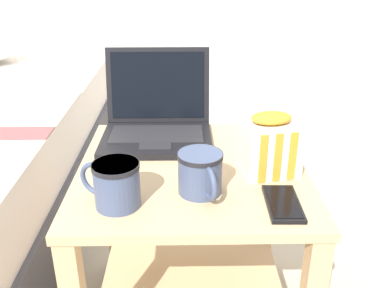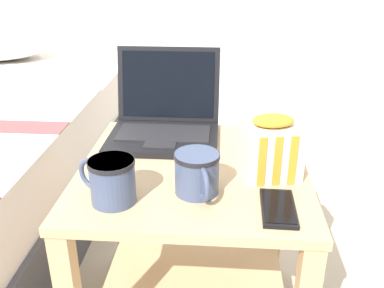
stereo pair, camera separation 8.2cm
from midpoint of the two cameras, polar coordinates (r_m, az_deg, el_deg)
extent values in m
cube|color=tan|center=(1.06, 2.41, -3.60)|extent=(0.55, 0.56, 0.02)
cube|color=tan|center=(1.43, -7.53, -7.86)|extent=(0.04, 0.04, 0.51)
cube|color=tan|center=(1.42, 12.82, -8.54)|extent=(0.04, 0.04, 0.51)
cube|color=black|center=(1.18, -1.88, 0.70)|extent=(0.30, 0.22, 0.02)
cube|color=#232326|center=(1.19, -1.80, 1.48)|extent=(0.26, 0.12, 0.00)
cube|color=#232326|center=(1.12, -2.21, -0.08)|extent=(0.08, 0.05, 0.00)
cube|color=black|center=(1.27, -1.30, 7.92)|extent=(0.30, 0.06, 0.21)
cube|color=black|center=(1.26, -1.33, 7.91)|extent=(0.27, 0.04, 0.19)
cube|color=blue|center=(1.28, -2.91, 7.62)|extent=(0.04, 0.01, 0.03)
cube|color=black|center=(1.27, 0.61, 9.84)|extent=(0.03, 0.01, 0.04)
cube|color=yellow|center=(1.27, 0.60, 7.46)|extent=(0.04, 0.01, 0.02)
cylinder|color=#3F4C6B|center=(0.92, 3.21, -3.95)|extent=(0.10, 0.10, 0.09)
cylinder|color=black|center=(0.90, 3.27, -1.64)|extent=(0.10, 0.10, 0.01)
cylinder|color=black|center=(0.91, 3.26, -2.14)|extent=(0.09, 0.09, 0.01)
torus|color=#3F4C6B|center=(0.88, 4.20, -5.42)|extent=(0.03, 0.07, 0.07)
cylinder|color=#3F4C6B|center=(0.90, -7.96, -4.99)|extent=(0.09, 0.09, 0.10)
cylinder|color=black|center=(0.88, -8.12, -2.52)|extent=(0.10, 0.10, 0.01)
cylinder|color=black|center=(0.88, -8.08, -3.04)|extent=(0.09, 0.09, 0.01)
torus|color=#3F4C6B|center=(0.92, -10.57, -4.07)|extent=(0.07, 0.04, 0.08)
cube|color=silver|center=(1.01, 12.74, -0.90)|extent=(0.15, 0.13, 0.12)
cube|color=orange|center=(0.95, 11.79, -2.45)|extent=(0.02, 0.01, 0.12)
cube|color=orange|center=(0.97, 13.77, -2.32)|extent=(0.02, 0.01, 0.12)
cube|color=orange|center=(0.98, 15.70, -2.20)|extent=(0.02, 0.01, 0.12)
ellipsoid|color=orange|center=(0.98, 13.14, 3.01)|extent=(0.11, 0.08, 0.03)
cube|color=black|center=(0.91, 14.01, -8.34)|extent=(0.07, 0.14, 0.01)
cube|color=black|center=(0.91, 14.04, -8.07)|extent=(0.06, 0.13, 0.00)
camera|label=1|loc=(0.04, -87.58, 1.10)|focal=40.00mm
camera|label=2|loc=(0.04, 92.42, -1.10)|focal=40.00mm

